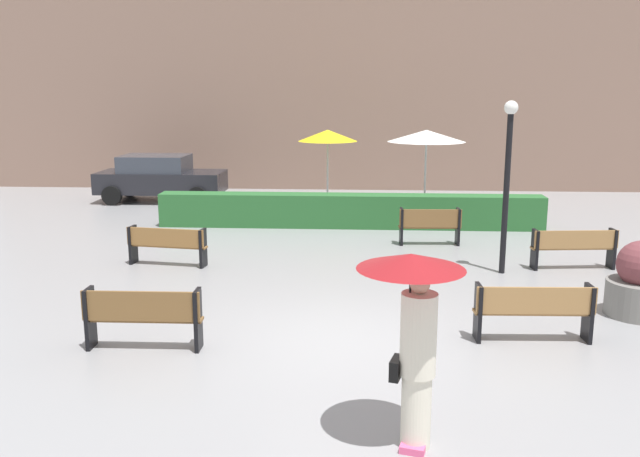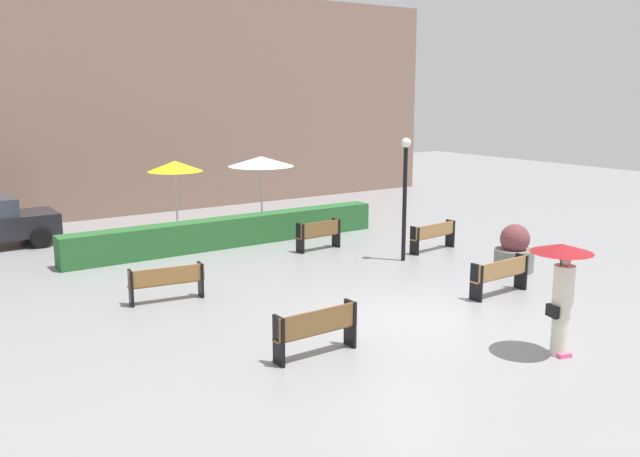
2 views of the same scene
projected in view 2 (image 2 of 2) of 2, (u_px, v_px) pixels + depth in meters
name	position (u px, v px, depth m)	size (l,w,h in m)	color
ground_plane	(410.00, 317.00, 14.60)	(60.00, 60.00, 0.00)	gray
bench_far_right	(434.00, 234.00, 20.61)	(1.80, 0.50, 0.85)	#9E7242
bench_near_left	(317.00, 328.00, 12.36)	(1.73, 0.35, 0.91)	brown
bench_far_left	(167.00, 281.00, 15.61)	(1.77, 0.57, 0.83)	olive
bench_back_row	(319.00, 233.00, 20.72)	(1.51, 0.43, 0.90)	brown
bench_near_right	(501.00, 274.00, 16.10)	(1.79, 0.41, 0.88)	#9E7242
pedestrian_with_umbrella	(562.00, 280.00, 12.25)	(1.12, 1.12, 2.12)	silver
planter_pot	(514.00, 251.00, 18.31)	(1.06, 1.06, 1.29)	slate
lamp_post	(405.00, 185.00, 19.09)	(0.28, 0.28, 3.53)	black
patio_umbrella_yellow	(175.00, 166.00, 22.52)	(1.83, 1.83, 2.53)	silver
patio_umbrella_white	(261.00, 161.00, 23.69)	(2.31, 2.31, 2.57)	silver
hedge_strip	(231.00, 232.00, 21.28)	(10.54, 0.70, 0.91)	#28602D
building_facade	(140.00, 102.00, 26.64)	(28.00, 1.20, 8.78)	#846656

